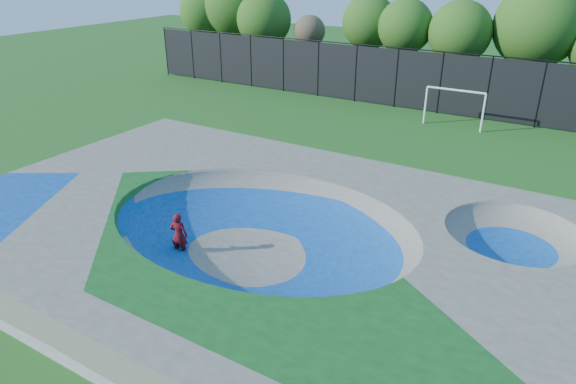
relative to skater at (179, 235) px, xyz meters
The scene contains 7 objects.
ground 2.91m from the skater, 30.84° to the left, with size 120.00×120.00×0.00m, color #1A5417.
skate_deck 2.80m from the skater, 30.84° to the left, with size 22.00×14.00×1.50m, color gray.
skater is the anchor object (origin of this frame).
skateboard 0.79m from the skater, ahead, with size 0.78×0.22×0.05m, color black.
soccer_goal 20.18m from the skater, 78.35° to the left, with size 3.57×0.12×2.36m.
fence 22.60m from the skater, 83.89° to the left, with size 48.09×0.09×4.04m.
treeline 28.52m from the skater, 82.13° to the left, with size 53.30×6.94×8.38m.
Camera 1 is at (8.71, -12.61, 9.46)m, focal length 32.00 mm.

